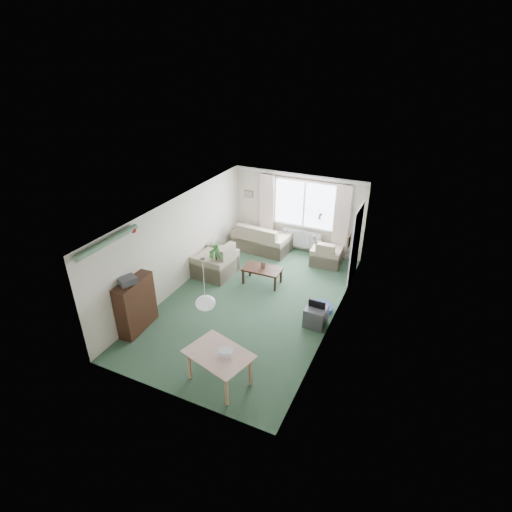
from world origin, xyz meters
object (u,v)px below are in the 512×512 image
at_px(houseplant, 216,261).
at_px(dining_table, 220,368).
at_px(pet_bed, 321,308).
at_px(coffee_table, 262,276).
at_px(armchair_left, 215,259).
at_px(bookshelf, 136,305).
at_px(armchair_corner, 327,252).
at_px(tv_cube, 316,316).
at_px(sofa, 262,237).

xyz_separation_m(houseplant, dining_table, (1.86, -3.14, -0.27)).
xyz_separation_m(houseplant, pet_bed, (2.90, -0.11, -0.55)).
bearing_deg(pet_bed, coffee_table, 163.70).
bearing_deg(armchair_left, bookshelf, -4.21).
bearing_deg(bookshelf, armchair_left, 79.81).
distance_m(coffee_table, dining_table, 3.62).
xyz_separation_m(armchair_corner, coffee_table, (-1.24, -1.78, -0.15)).
height_order(coffee_table, tv_cube, tv_cube).
xyz_separation_m(coffee_table, tv_cube, (1.82, -1.11, 0.01)).
relative_size(sofa, dining_table, 1.59).
bearing_deg(pet_bed, tv_cube, -85.14).
distance_m(coffee_table, bookshelf, 3.38).
bearing_deg(dining_table, houseplant, 120.65).
distance_m(coffee_table, pet_bed, 1.85).
height_order(sofa, armchair_left, armchair_left).
height_order(dining_table, pet_bed, dining_table).
bearing_deg(sofa, dining_table, 110.45).
bearing_deg(bookshelf, pet_bed, 30.92).
distance_m(armchair_left, pet_bed, 3.21).
bearing_deg(tv_cube, sofa, 133.36).
relative_size(bookshelf, houseplant, 1.01).
xyz_separation_m(bookshelf, pet_bed, (3.49, 2.37, -0.56)).
relative_size(armchair_left, dining_table, 0.97).
xyz_separation_m(armchair_left, coffee_table, (1.38, 0.09, -0.24)).
xyz_separation_m(sofa, dining_table, (1.54, -5.35, -0.09)).
distance_m(bookshelf, pet_bed, 4.26).
relative_size(coffee_table, pet_bed, 1.80).
relative_size(coffee_table, bookshelf, 0.81).
bearing_deg(houseplant, tv_cube, -13.29).
xyz_separation_m(armchair_left, pet_bed, (3.15, -0.43, -0.41)).
distance_m(sofa, tv_cube, 3.93).
distance_m(armchair_left, dining_table, 4.05).
bearing_deg(pet_bed, armchair_left, 172.27).
distance_m(dining_table, tv_cube, 2.68).
bearing_deg(pet_bed, dining_table, -109.06).
xyz_separation_m(coffee_table, bookshelf, (-1.72, -2.89, 0.39)).
bearing_deg(bookshelf, coffee_table, 55.95).
xyz_separation_m(sofa, bookshelf, (-0.90, -4.69, 0.19)).
distance_m(houseplant, pet_bed, 2.96).
distance_m(coffee_table, tv_cube, 2.13).
bearing_deg(dining_table, coffee_table, 101.55).
relative_size(sofa, bookshelf, 1.39).
bearing_deg(houseplant, coffee_table, 19.75).
distance_m(armchair_corner, bookshelf, 5.53).
xyz_separation_m(dining_table, tv_cube, (1.10, 2.44, -0.11)).
relative_size(sofa, armchair_corner, 2.05).
bearing_deg(dining_table, armchair_left, 121.35).
bearing_deg(armchair_left, tv_cube, 75.11).
bearing_deg(houseplant, armchair_left, 127.71).
bearing_deg(sofa, armchair_left, 77.84).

